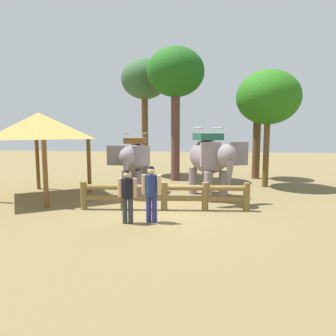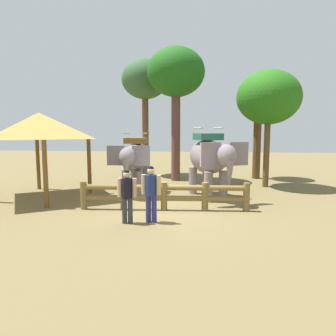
{
  "view_description": "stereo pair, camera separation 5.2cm",
  "coord_description": "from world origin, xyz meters",
  "px_view_note": "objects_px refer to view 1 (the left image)",
  "views": [
    {
      "loc": [
        1.26,
        -11.27,
        3.0
      ],
      "look_at": [
        0.0,
        1.48,
        1.4
      ],
      "focal_mm": 33.47,
      "sensor_mm": 36.0,
      "label": 1
    },
    {
      "loc": [
        1.31,
        -11.27,
        3.0
      ],
      "look_at": [
        0.0,
        1.48,
        1.4
      ],
      "focal_mm": 33.47,
      "sensor_mm": 36.0,
      "label": 2
    }
  ],
  "objects_px": {
    "elephant_near_left": "(135,159)",
    "tree_far_left": "(145,81)",
    "elephant_center": "(210,159)",
    "tourist_woman_in_black": "(127,193)",
    "log_fence": "(164,194)",
    "thatched_shelter": "(39,126)",
    "tree_deep_back": "(258,99)",
    "tree_far_right": "(176,75)",
    "tourist_man_in_blue": "(151,190)",
    "tree_back_center": "(268,98)"
  },
  "relations": [
    {
      "from": "elephant_near_left",
      "to": "tree_far_left",
      "type": "distance_m",
      "value": 7.21
    },
    {
      "from": "elephant_center",
      "to": "tourist_woman_in_black",
      "type": "xyz_separation_m",
      "value": [
        -2.72,
        -4.0,
        -0.73
      ]
    },
    {
      "from": "elephant_near_left",
      "to": "log_fence",
      "type": "bearing_deg",
      "value": -60.66
    },
    {
      "from": "thatched_shelter",
      "to": "tree_deep_back",
      "type": "bearing_deg",
      "value": 31.58
    },
    {
      "from": "elephant_center",
      "to": "tree_far_left",
      "type": "xyz_separation_m",
      "value": [
        -3.96,
        6.51,
        4.27
      ]
    },
    {
      "from": "tourist_woman_in_black",
      "to": "tree_far_right",
      "type": "height_order",
      "value": "tree_far_right"
    },
    {
      "from": "elephant_center",
      "to": "tree_far_left",
      "type": "relative_size",
      "value": 0.49
    },
    {
      "from": "tourist_woman_in_black",
      "to": "thatched_shelter",
      "type": "distance_m",
      "value": 6.15
    },
    {
      "from": "tree_far_left",
      "to": "tree_far_right",
      "type": "height_order",
      "value": "tree_far_right"
    },
    {
      "from": "elephant_near_left",
      "to": "tree_deep_back",
      "type": "xyz_separation_m",
      "value": [
        6.44,
        4.97,
        3.18
      ]
    },
    {
      "from": "thatched_shelter",
      "to": "tree_far_right",
      "type": "height_order",
      "value": "tree_far_right"
    },
    {
      "from": "elephant_center",
      "to": "tourist_man_in_blue",
      "type": "height_order",
      "value": "elephant_center"
    },
    {
      "from": "tree_far_right",
      "to": "tree_far_left",
      "type": "bearing_deg",
      "value": 137.51
    },
    {
      "from": "tourist_man_in_blue",
      "to": "tree_back_center",
      "type": "bearing_deg",
      "value": 54.03
    },
    {
      "from": "elephant_center",
      "to": "tree_deep_back",
      "type": "height_order",
      "value": "tree_deep_back"
    },
    {
      "from": "tourist_woman_in_black",
      "to": "elephant_near_left",
      "type": "bearing_deg",
      "value": 98.84
    },
    {
      "from": "elephant_near_left",
      "to": "tree_far_right",
      "type": "xyz_separation_m",
      "value": [
        1.62,
        3.75,
        4.45
      ]
    },
    {
      "from": "tree_far_right",
      "to": "elephant_center",
      "type": "bearing_deg",
      "value": -68.02
    },
    {
      "from": "tourist_woman_in_black",
      "to": "tourist_man_in_blue",
      "type": "distance_m",
      "value": 0.77
    },
    {
      "from": "elephant_center",
      "to": "thatched_shelter",
      "type": "bearing_deg",
      "value": -175.52
    },
    {
      "from": "tourist_man_in_blue",
      "to": "elephant_near_left",
      "type": "bearing_deg",
      "value": 107.82
    },
    {
      "from": "elephant_center",
      "to": "tree_deep_back",
      "type": "xyz_separation_m",
      "value": [
        2.98,
        5.78,
        3.04
      ]
    },
    {
      "from": "tree_deep_back",
      "to": "tourist_man_in_blue",
      "type": "bearing_deg",
      "value": -117.25
    },
    {
      "from": "tree_deep_back",
      "to": "tree_far_left",
      "type": "bearing_deg",
      "value": 174.05
    },
    {
      "from": "thatched_shelter",
      "to": "tree_back_center",
      "type": "xyz_separation_m",
      "value": [
        10.35,
        3.58,
        1.44
      ]
    },
    {
      "from": "tourist_man_in_blue",
      "to": "thatched_shelter",
      "type": "height_order",
      "value": "thatched_shelter"
    },
    {
      "from": "tree_far_left",
      "to": "tree_far_right",
      "type": "xyz_separation_m",
      "value": [
        2.11,
        -1.94,
        0.04
      ]
    },
    {
      "from": "elephant_center",
      "to": "tourist_woman_in_black",
      "type": "bearing_deg",
      "value": -124.16
    },
    {
      "from": "tourist_man_in_blue",
      "to": "tree_far_right",
      "type": "bearing_deg",
      "value": 89.12
    },
    {
      "from": "log_fence",
      "to": "tree_deep_back",
      "type": "height_order",
      "value": "tree_deep_back"
    },
    {
      "from": "tourist_man_in_blue",
      "to": "log_fence",
      "type": "bearing_deg",
      "value": 81.59
    },
    {
      "from": "tourist_man_in_blue",
      "to": "thatched_shelter",
      "type": "relative_size",
      "value": 0.38
    },
    {
      "from": "tree_far_left",
      "to": "elephant_near_left",
      "type": "bearing_deg",
      "value": -85.06
    },
    {
      "from": "thatched_shelter",
      "to": "tree_far_right",
      "type": "xyz_separation_m",
      "value": [
        5.52,
        5.15,
        2.92
      ]
    },
    {
      "from": "tourist_man_in_blue",
      "to": "tree_far_left",
      "type": "distance_m",
      "value": 11.63
    },
    {
      "from": "elephant_center",
      "to": "tree_back_center",
      "type": "distance_m",
      "value": 5.09
    },
    {
      "from": "elephant_center",
      "to": "thatched_shelter",
      "type": "xyz_separation_m",
      "value": [
        -7.37,
        -0.58,
        1.39
      ]
    },
    {
      "from": "elephant_center",
      "to": "tourist_woman_in_black",
      "type": "height_order",
      "value": "elephant_center"
    },
    {
      "from": "log_fence",
      "to": "elephant_near_left",
      "type": "xyz_separation_m",
      "value": [
        -1.73,
        3.07,
        0.99
      ]
    },
    {
      "from": "thatched_shelter",
      "to": "tree_far_left",
      "type": "height_order",
      "value": "tree_far_left"
    },
    {
      "from": "tourist_man_in_blue",
      "to": "tourist_woman_in_black",
      "type": "bearing_deg",
      "value": -166.89
    },
    {
      "from": "tree_back_center",
      "to": "log_fence",
      "type": "bearing_deg",
      "value": -131.96
    },
    {
      "from": "tourist_woman_in_black",
      "to": "elephant_center",
      "type": "bearing_deg",
      "value": 55.84
    },
    {
      "from": "tourist_man_in_blue",
      "to": "tree_far_right",
      "type": "distance_m",
      "value": 9.76
    },
    {
      "from": "log_fence",
      "to": "thatched_shelter",
      "type": "xyz_separation_m",
      "value": [
        -5.63,
        1.68,
        2.51
      ]
    },
    {
      "from": "elephant_near_left",
      "to": "elephant_center",
      "type": "height_order",
      "value": "elephant_center"
    },
    {
      "from": "elephant_near_left",
      "to": "tree_deep_back",
      "type": "height_order",
      "value": "tree_deep_back"
    },
    {
      "from": "elephant_near_left",
      "to": "tree_far_right",
      "type": "bearing_deg",
      "value": 66.62
    },
    {
      "from": "thatched_shelter",
      "to": "elephant_near_left",
      "type": "bearing_deg",
      "value": 19.67
    },
    {
      "from": "log_fence",
      "to": "tourist_man_in_blue",
      "type": "xyz_separation_m",
      "value": [
        -0.23,
        -1.58,
        0.46
      ]
    }
  ]
}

